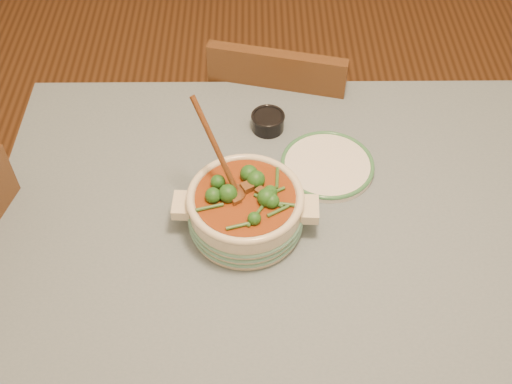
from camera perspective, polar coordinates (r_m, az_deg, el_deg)
floor at (r=2.20m, az=5.10°, el=-15.13°), size 4.50×4.50×0.00m
dining_table at (r=1.63m, az=6.67°, el=-4.88°), size 1.68×1.08×0.76m
stew_casserole at (r=1.50m, az=-0.95°, el=-1.33°), size 0.34×0.28×0.32m
white_plate at (r=1.67m, az=6.36°, el=2.38°), size 0.29×0.29×0.02m
condiment_bowl at (r=1.76m, az=1.07°, el=6.35°), size 0.11×0.11×0.05m
chair_far at (r=2.17m, az=2.20°, el=5.85°), size 0.49×0.49×0.87m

